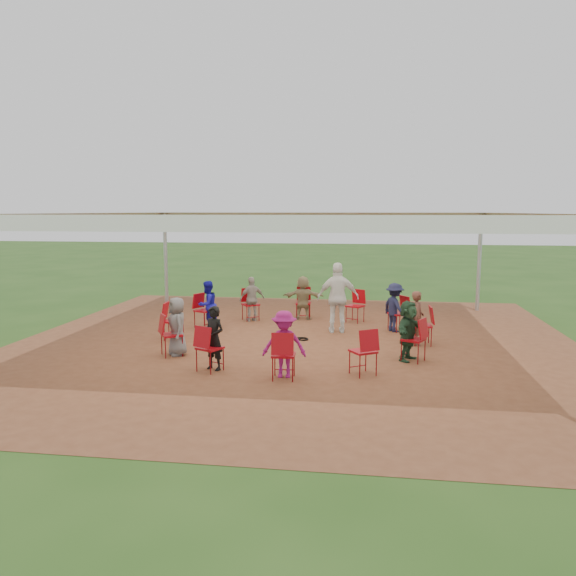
# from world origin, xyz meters

# --- Properties ---
(ground) EXTENTS (80.00, 80.00, 0.00)m
(ground) POSITION_xyz_m (0.00, 0.00, 0.00)
(ground) COLOR #264916
(ground) RESTS_ON ground
(dirt_patch) EXTENTS (13.00, 13.00, 0.00)m
(dirt_patch) POSITION_xyz_m (0.00, 0.00, 0.01)
(dirt_patch) COLOR brown
(dirt_patch) RESTS_ON ground
(tent) EXTENTS (10.33, 10.33, 3.00)m
(tent) POSITION_xyz_m (0.00, 0.00, 2.37)
(tent) COLOR #B2B2B7
(tent) RESTS_ON ground
(chair_0) EXTENTS (0.46, 0.44, 0.90)m
(chair_0) POSITION_xyz_m (2.90, 0.16, 0.45)
(chair_0) COLOR #A00710
(chair_0) RESTS_ON ground
(chair_1) EXTENTS (0.60, 0.59, 0.90)m
(chair_1) POSITION_xyz_m (2.43, 1.59, 0.45)
(chair_1) COLOR #A00710
(chair_1) RESTS_ON ground
(chair_2) EXTENTS (0.57, 0.58, 0.90)m
(chair_2) POSITION_xyz_m (1.31, 2.60, 0.45)
(chair_2) COLOR #A00710
(chair_2) RESTS_ON ground
(chair_3) EXTENTS (0.44, 0.46, 0.90)m
(chair_3) POSITION_xyz_m (-0.16, 2.90, 0.45)
(chair_3) COLOR #A00710
(chair_3) RESTS_ON ground
(chair_4) EXTENTS (0.59, 0.60, 0.90)m
(chair_4) POSITION_xyz_m (-1.59, 2.43, 0.45)
(chair_4) COLOR #A00710
(chair_4) RESTS_ON ground
(chair_5) EXTENTS (0.58, 0.57, 0.90)m
(chair_5) POSITION_xyz_m (-2.60, 1.31, 0.45)
(chair_5) COLOR #A00710
(chair_5) RESTS_ON ground
(chair_6) EXTENTS (0.46, 0.44, 0.90)m
(chair_6) POSITION_xyz_m (-2.90, -0.16, 0.45)
(chair_6) COLOR #A00710
(chair_6) RESTS_ON ground
(chair_7) EXTENTS (0.60, 0.59, 0.90)m
(chair_7) POSITION_xyz_m (-2.43, -1.59, 0.45)
(chair_7) COLOR #A00710
(chair_7) RESTS_ON ground
(chair_8) EXTENTS (0.57, 0.58, 0.90)m
(chair_8) POSITION_xyz_m (-1.31, -2.60, 0.45)
(chair_8) COLOR #A00710
(chair_8) RESTS_ON ground
(chair_9) EXTENTS (0.44, 0.46, 0.90)m
(chair_9) POSITION_xyz_m (0.16, -2.90, 0.45)
(chair_9) COLOR #A00710
(chair_9) RESTS_ON ground
(chair_10) EXTENTS (0.59, 0.60, 0.90)m
(chair_10) POSITION_xyz_m (1.59, -2.43, 0.45)
(chair_10) COLOR #A00710
(chair_10) RESTS_ON ground
(chair_11) EXTENTS (0.58, 0.57, 0.90)m
(chair_11) POSITION_xyz_m (2.60, -1.31, 0.45)
(chair_11) COLOR #A00710
(chair_11) RESTS_ON ground
(person_seated_0) EXTENTS (0.32, 0.47, 1.24)m
(person_seated_0) POSITION_xyz_m (2.78, 0.15, 0.63)
(person_seated_0) COLOR brown
(person_seated_0) RESTS_ON ground
(person_seated_1) EXTENTS (0.77, 0.89, 1.24)m
(person_seated_1) POSITION_xyz_m (2.33, 1.53, 0.63)
(person_seated_1) COLOR #1A1C3A
(person_seated_1) RESTS_ON ground
(person_seated_2) EXTENTS (1.17, 0.49, 1.24)m
(person_seated_2) POSITION_xyz_m (-0.15, 2.78, 0.63)
(person_seated_2) COLOR tan
(person_seated_2) RESTS_ON ground
(person_seated_3) EXTENTS (0.81, 0.71, 1.24)m
(person_seated_3) POSITION_xyz_m (-1.53, 2.33, 0.63)
(person_seated_3) COLOR #A39C90
(person_seated_3) RESTS_ON ground
(person_seated_4) EXTENTS (0.58, 0.70, 1.24)m
(person_seated_4) POSITION_xyz_m (-2.49, 1.26, 0.63)
(person_seated_4) COLOR #1715A8
(person_seated_4) RESTS_ON ground
(person_seated_5) EXTENTS (0.62, 0.69, 1.24)m
(person_seated_5) POSITION_xyz_m (-2.33, -1.53, 0.63)
(person_seated_5) COLOR slate
(person_seated_5) RESTS_ON ground
(person_seated_6) EXTENTS (0.54, 0.47, 1.24)m
(person_seated_6) POSITION_xyz_m (-1.26, -2.49, 0.63)
(person_seated_6) COLOR black
(person_seated_6) RESTS_ON ground
(person_seated_7) EXTENTS (0.82, 0.44, 1.24)m
(person_seated_7) POSITION_xyz_m (0.15, -2.78, 0.63)
(person_seated_7) COLOR #951767
(person_seated_7) RESTS_ON ground
(person_seated_8) EXTENTS (0.90, 1.22, 1.24)m
(person_seated_8) POSITION_xyz_m (2.49, -1.26, 0.63)
(person_seated_8) COLOR #24462C
(person_seated_8) RESTS_ON ground
(standing_person) EXTENTS (1.09, 0.64, 1.77)m
(standing_person) POSITION_xyz_m (0.91, 1.21, 0.89)
(standing_person) COLOR white
(standing_person) RESTS_ON ground
(cable_coil) EXTENTS (0.32, 0.32, 0.03)m
(cable_coil) POSITION_xyz_m (0.13, 0.28, 0.02)
(cable_coil) COLOR black
(cable_coil) RESTS_ON ground
(laptop) EXTENTS (0.25, 0.31, 0.20)m
(laptop) POSITION_xyz_m (2.62, 0.15, 0.59)
(laptop) COLOR #B7B7BC
(laptop) RESTS_ON ground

